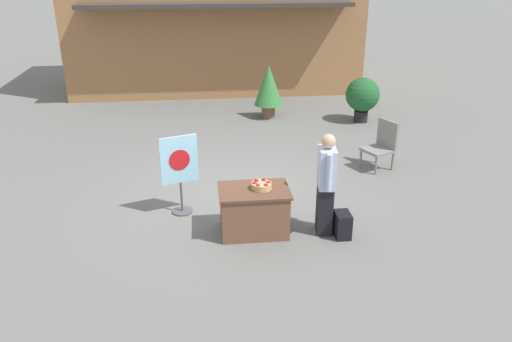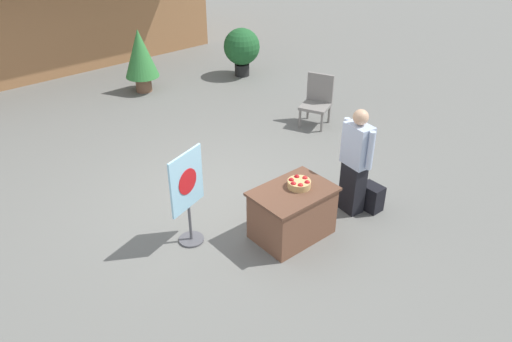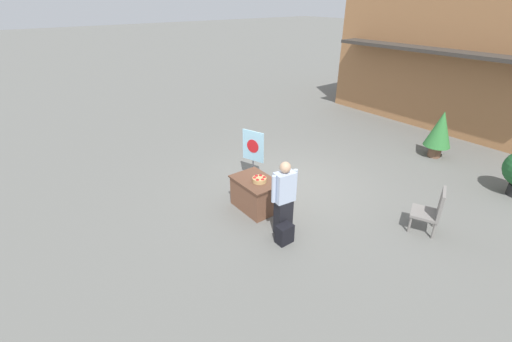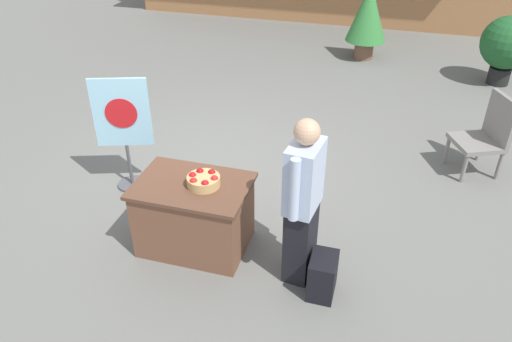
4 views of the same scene
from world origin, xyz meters
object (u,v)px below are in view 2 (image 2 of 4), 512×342
at_px(display_table, 292,213).
at_px(potted_plant_far_right, 140,55).
at_px(poster_board, 188,194).
at_px(patio_chair, 318,98).
at_px(backpack, 371,197).
at_px(person_visitor, 356,161).
at_px(apple_basket, 299,183).
at_px(potted_plant_far_left, 242,48).

bearing_deg(display_table, potted_plant_far_right, 80.11).
xyz_separation_m(poster_board, patio_chair, (4.18, 1.59, -0.25)).
height_order(backpack, potted_plant_far_right, potted_plant_far_right).
bearing_deg(potted_plant_far_right, person_visitor, -89.69).
distance_m(apple_basket, patio_chair, 3.75).
xyz_separation_m(display_table, patio_chair, (2.99, 2.41, 0.16)).
bearing_deg(potted_plant_far_left, apple_basket, -121.57).
xyz_separation_m(backpack, potted_plant_far_right, (-0.30, 6.62, 0.67)).
distance_m(display_table, apple_basket, 0.46).
bearing_deg(person_visitor, display_table, 0.00).
bearing_deg(potted_plant_far_left, poster_board, -134.71).
distance_m(poster_board, potted_plant_far_right, 5.94).
distance_m(display_table, potted_plant_far_left, 6.68).
relative_size(person_visitor, backpack, 4.04).
relative_size(poster_board, patio_chair, 1.38).
xyz_separation_m(patio_chair, potted_plant_far_left, (0.58, 3.22, 0.18)).
xyz_separation_m(apple_basket, patio_chair, (2.87, 2.40, -0.28)).
xyz_separation_m(apple_basket, backpack, (1.27, -0.33, -0.61)).
xyz_separation_m(backpack, patio_chair, (1.60, 2.73, 0.34)).
height_order(backpack, potted_plant_far_left, potted_plant_far_left).
distance_m(person_visitor, backpack, 0.73).
xyz_separation_m(backpack, poster_board, (-2.58, 1.14, 0.59)).
relative_size(apple_basket, patio_chair, 0.32).
bearing_deg(poster_board, display_table, 36.68).
distance_m(display_table, backpack, 1.44).
relative_size(apple_basket, potted_plant_far_right, 0.22).
relative_size(person_visitor, poster_board, 1.19).
relative_size(display_table, apple_basket, 3.49).
distance_m(poster_board, potted_plant_far_left, 6.77).
xyz_separation_m(person_visitor, potted_plant_far_left, (2.44, 5.76, -0.14)).
bearing_deg(backpack, person_visitor, 144.88).
bearing_deg(potted_plant_far_right, potted_plant_far_left, -15.11).
bearing_deg(apple_basket, poster_board, 148.41).
xyz_separation_m(apple_basket, potted_plant_far_left, (3.45, 5.62, -0.10)).
bearing_deg(apple_basket, display_table, -173.69).
bearing_deg(person_visitor, potted_plant_far_right, -82.95).
bearing_deg(patio_chair, potted_plant_far_right, -88.53).
distance_m(apple_basket, person_visitor, 1.02).
height_order(poster_board, potted_plant_far_right, potted_plant_far_right).
distance_m(patio_chair, potted_plant_far_right, 4.34).
xyz_separation_m(person_visitor, backpack, (0.26, -0.18, -0.66)).
xyz_separation_m(display_table, backpack, (1.39, -0.32, -0.18)).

